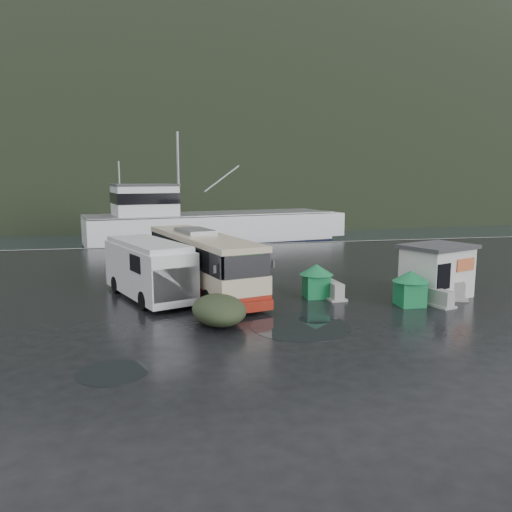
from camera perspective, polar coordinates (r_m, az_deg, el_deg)
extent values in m
plane|color=black|center=(22.95, -2.15, -5.42)|extent=(160.00, 160.00, 0.00)
cube|color=black|center=(132.11, -10.09, 6.36)|extent=(300.00, 180.00, 0.02)
cube|color=#999993|center=(42.47, -6.61, 1.20)|extent=(160.00, 0.60, 1.50)
ellipsoid|color=black|center=(272.33, -8.82, 7.67)|extent=(780.00, 540.00, 570.00)
cylinder|color=black|center=(19.58, 5.12, -7.98)|extent=(3.90, 3.90, 0.01)
cylinder|color=black|center=(15.70, -16.07, -12.66)|extent=(2.11, 2.11, 0.01)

